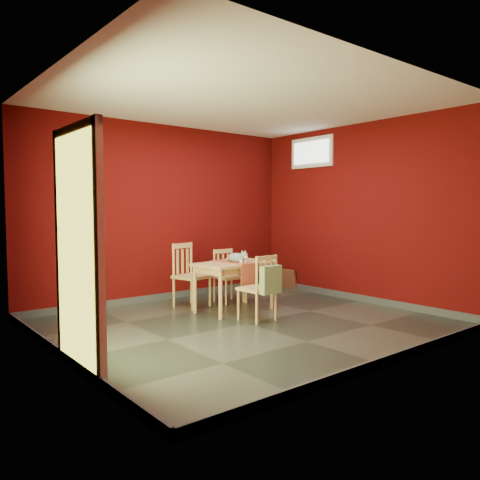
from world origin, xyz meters
TOP-DOWN VIEW (x-y plane):
  - ground at (0.00, 0.00)m, footprint 4.50×4.50m
  - room_shell at (0.00, 0.00)m, footprint 4.50×4.50m
  - doorway at (-2.23, -0.40)m, footprint 0.06×1.01m
  - window at (2.23, 1.00)m, footprint 0.05×0.90m
  - outlet_plate at (1.60, 1.99)m, footprint 0.08×0.02m
  - dining_table at (0.34, 0.68)m, footprint 1.13×0.72m
  - table_runner at (0.34, 0.58)m, footprint 0.37×0.68m
  - chair_far_left at (0.01, 1.31)m, footprint 0.52×0.52m
  - chair_far_right at (0.65, 1.25)m, footprint 0.39×0.39m
  - chair_near at (0.22, 0.03)m, footprint 0.41×0.41m
  - tote_bag at (0.23, -0.18)m, footprint 0.29×0.18m
  - cat at (0.34, 0.63)m, footprint 0.25×0.40m
  - picture_frame at (2.19, 1.49)m, footprint 0.13×0.35m

SIDE VIEW (x-z plane):
  - ground at x=0.00m, z-range 0.00..0.00m
  - room_shell at x=0.00m, z-range -2.20..2.30m
  - picture_frame at x=2.19m, z-range 0.00..0.35m
  - outlet_plate at x=1.60m, z-range 0.24..0.36m
  - chair_far_right at x=0.65m, z-range 0.01..0.81m
  - chair_near at x=0.22m, z-range 0.01..0.85m
  - chair_far_left at x=0.01m, z-range 0.01..0.93m
  - tote_bag at x=0.23m, z-range 0.34..0.75m
  - dining_table at x=0.34m, z-range 0.25..0.93m
  - table_runner at x=0.34m, z-range 0.46..0.79m
  - cat at x=0.34m, z-range 0.68..0.86m
  - doorway at x=-2.23m, z-range 0.06..2.19m
  - window at x=2.23m, z-range 2.10..2.60m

